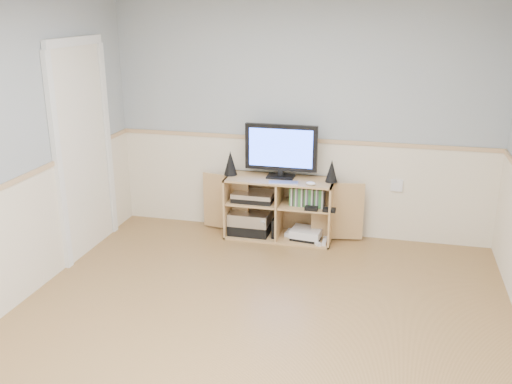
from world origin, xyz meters
TOP-DOWN VIEW (x-y plane):
  - room at (-0.06, 0.12)m, footprint 4.04×4.54m
  - media_cabinet at (-0.18, 2.06)m, footprint 1.74×0.42m
  - monitor at (-0.18, 2.06)m, footprint 0.75×0.18m
  - speaker_left at (-0.71, 2.03)m, footprint 0.14×0.14m
  - speaker_right at (0.35, 2.03)m, footprint 0.12×0.12m
  - keyboard at (-0.11, 1.87)m, footprint 0.31×0.16m
  - mouse at (0.17, 1.87)m, footprint 0.11×0.08m
  - av_components at (-0.48, 2.01)m, footprint 0.51×0.32m
  - game_consoles at (0.11, 2.00)m, footprint 0.46×0.30m
  - game_cases at (0.12, 1.99)m, footprint 0.36×0.13m
  - wall_outlet at (1.00, 2.23)m, footprint 0.12×0.03m

SIDE VIEW (x-z plane):
  - game_consoles at x=0.11m, z-range 0.02..0.13m
  - av_components at x=-0.48m, z-range -0.01..0.45m
  - media_cabinet at x=-0.18m, z-range 0.01..0.66m
  - game_cases at x=0.12m, z-range 0.39..0.58m
  - wall_outlet at x=1.00m, z-range 0.54..0.66m
  - keyboard at x=-0.11m, z-range 0.65..0.66m
  - mouse at x=0.17m, z-range 0.65..0.69m
  - speaker_right at x=0.35m, z-range 0.65..0.88m
  - speaker_left at x=-0.71m, z-range 0.65..0.91m
  - monitor at x=-0.18m, z-range 0.67..1.23m
  - room at x=-0.06m, z-range -0.05..2.49m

